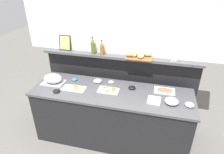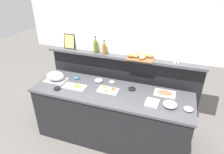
% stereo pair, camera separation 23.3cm
% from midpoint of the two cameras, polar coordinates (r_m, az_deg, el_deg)
% --- Properties ---
extents(ground_plane, '(12.00, 12.00, 0.00)m').
position_cam_midpoint_polar(ground_plane, '(3.89, 4.43, -10.91)').
color(ground_plane, slate).
extents(buffet_counter, '(2.35, 0.74, 0.90)m').
position_cam_midpoint_polar(buffet_counter, '(3.16, 1.80, -11.08)').
color(buffet_counter, black).
rests_on(buffet_counter, ground_plane).
extents(back_ledge_unit, '(2.54, 0.22, 1.27)m').
position_cam_midpoint_polar(back_ledge_unit, '(3.46, 4.59, -2.86)').
color(back_ledge_unit, black).
rests_on(back_ledge_unit, ground_plane).
extents(upper_wall_panel, '(3.14, 0.08, 1.33)m').
position_cam_midpoint_polar(upper_wall_panel, '(3.04, 5.67, 18.34)').
color(upper_wall_panel, white).
rests_on(upper_wall_panel, back_ledge_unit).
extents(sandwich_platter_rear, '(0.30, 0.18, 0.04)m').
position_cam_midpoint_polar(sandwich_platter_rear, '(2.91, 1.20, -3.75)').
color(sandwich_platter_rear, white).
rests_on(sandwich_platter_rear, buffet_counter).
extents(sandwich_platter_front, '(0.35, 0.17, 0.04)m').
position_cam_midpoint_polar(sandwich_platter_front, '(3.03, -8.36, -2.76)').
color(sandwich_platter_front, silver).
rests_on(sandwich_platter_front, buffet_counter).
extents(cold_cuts_platter, '(0.30, 0.19, 0.02)m').
position_cam_midpoint_polar(cold_cuts_platter, '(2.97, 17.13, -4.50)').
color(cold_cuts_platter, white).
rests_on(cold_cuts_platter, buffet_counter).
extents(serving_cloche, '(0.34, 0.24, 0.17)m').
position_cam_midpoint_polar(serving_cloche, '(3.24, -14.01, 0.16)').
color(serving_cloche, '#B7BABF').
rests_on(serving_cloche, buffet_counter).
extents(glass_bowl_large, '(0.13, 0.13, 0.05)m').
position_cam_midpoint_polar(glass_bowl_large, '(3.13, -1.72, -1.04)').
color(glass_bowl_large, silver).
rests_on(glass_bowl_large, buffet_counter).
extents(glass_bowl_medium, '(0.18, 0.18, 0.07)m').
position_cam_midpoint_polar(glass_bowl_medium, '(2.71, 18.73, -7.56)').
color(glass_bowl_medium, silver).
rests_on(glass_bowl_medium, buffet_counter).
extents(glass_bowl_small, '(0.12, 0.12, 0.05)m').
position_cam_midpoint_polar(glass_bowl_small, '(2.74, 23.43, -8.52)').
color(glass_bowl_small, silver).
rests_on(glass_bowl_small, buffet_counter).
extents(condiment_bowl_dark, '(0.09, 0.09, 0.03)m').
position_cam_midpoint_polar(condiment_bowl_dark, '(3.10, 2.14, -1.48)').
color(condiment_bowl_dark, silver).
rests_on(condiment_bowl_dark, buffet_counter).
extents(condiment_bowl_red, '(0.11, 0.11, 0.04)m').
position_cam_midpoint_polar(condiment_bowl_red, '(2.95, 7.98, -3.37)').
color(condiment_bowl_red, black).
rests_on(condiment_bowl_red, buffet_counter).
extents(condiment_bowl_teal, '(0.09, 0.09, 0.03)m').
position_cam_midpoint_polar(condiment_bowl_teal, '(3.25, -8.12, -0.25)').
color(condiment_bowl_teal, teal).
rests_on(condiment_bowl_teal, buffet_counter).
extents(condiment_bowl_cream, '(0.10, 0.10, 0.04)m').
position_cam_midpoint_polar(condiment_bowl_cream, '(3.02, -13.37, -3.20)').
color(condiment_bowl_cream, black).
rests_on(condiment_bowl_cream, buffet_counter).
extents(napkin_stack, '(0.18, 0.18, 0.03)m').
position_cam_midpoint_polar(napkin_stack, '(2.71, 13.92, -7.22)').
color(napkin_stack, white).
rests_on(napkin_stack, buffet_counter).
extents(vinegar_bottle_amber, '(0.06, 0.06, 0.24)m').
position_cam_midpoint_polar(vinegar_bottle_amber, '(3.14, -0.09, 8.28)').
color(vinegar_bottle_amber, '#8E5B23').
rests_on(vinegar_bottle_amber, back_ledge_unit).
extents(olive_oil_bottle, '(0.06, 0.06, 0.28)m').
position_cam_midpoint_polar(olive_oil_bottle, '(3.19, -2.65, 8.93)').
color(olive_oil_bottle, '#56661E').
rests_on(olive_oil_bottle, back_ledge_unit).
extents(salt_shaker, '(0.03, 0.03, 0.09)m').
position_cam_midpoint_polar(salt_shaker, '(3.03, 19.85, 4.48)').
color(salt_shaker, white).
rests_on(salt_shaker, back_ledge_unit).
extents(pepper_shaker, '(0.03, 0.03, 0.09)m').
position_cam_midpoint_polar(pepper_shaker, '(3.03, 20.67, 4.35)').
color(pepper_shaker, white).
rests_on(pepper_shaker, back_ledge_unit).
extents(bread_basket, '(0.42, 0.27, 0.08)m').
position_cam_midpoint_polar(bread_basket, '(3.06, 10.36, 5.87)').
color(bread_basket, brown).
rests_on(bread_basket, back_ledge_unit).
extents(framed_picture, '(0.20, 0.06, 0.25)m').
position_cam_midpoint_polar(framed_picture, '(3.45, -10.26, 9.99)').
color(framed_picture, black).
rests_on(framed_picture, back_ledge_unit).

